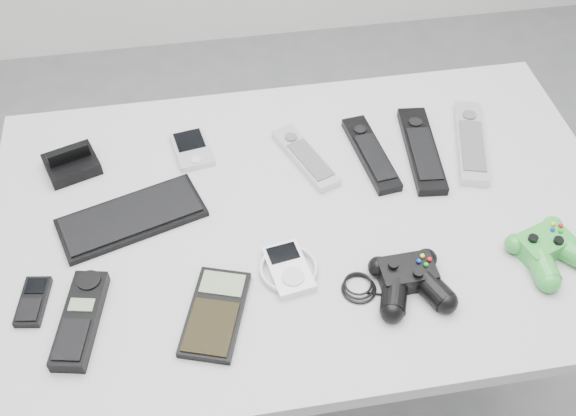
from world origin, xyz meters
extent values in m
cube|color=#A1A1A4|center=(-0.02, 0.04, 0.75)|extent=(1.14, 0.73, 0.03)
cylinder|color=black|center=(-0.54, 0.36, 0.37)|extent=(0.04, 0.04, 0.73)
cylinder|color=black|center=(0.51, 0.36, 0.37)|extent=(0.04, 0.04, 0.73)
cube|color=black|center=(-0.33, 0.08, 0.77)|extent=(0.28, 0.18, 0.02)
cube|color=black|center=(-0.44, 0.23, 0.79)|extent=(0.12, 0.11, 0.05)
cube|color=#BABAC2|center=(-0.21, 0.24, 0.77)|extent=(0.08, 0.11, 0.02)
cube|color=#BABAC2|center=(0.01, 0.18, 0.78)|extent=(0.11, 0.19, 0.02)
cube|color=black|center=(0.13, 0.17, 0.78)|extent=(0.07, 0.21, 0.02)
cube|color=black|center=(0.23, 0.16, 0.78)|extent=(0.08, 0.24, 0.02)
cube|color=#B7B6BD|center=(0.34, 0.16, 0.78)|extent=(0.11, 0.24, 0.02)
cube|color=black|center=(-0.49, -0.08, 0.77)|extent=(0.06, 0.10, 0.02)
cube|color=black|center=(-0.41, -0.13, 0.78)|extent=(0.09, 0.18, 0.03)
cube|color=black|center=(-0.20, -0.15, 0.77)|extent=(0.13, 0.18, 0.02)
cube|color=silver|center=(-0.07, -0.08, 0.77)|extent=(0.11, 0.12, 0.02)
camera|label=1|loc=(-0.18, -0.75, 1.68)|focal=42.00mm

